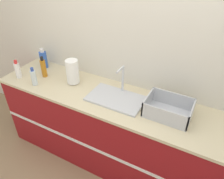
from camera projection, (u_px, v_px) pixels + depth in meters
name	position (u px, v px, depth m)	size (l,w,h in m)	color
ground_plane	(99.00, 177.00, 2.47)	(12.00, 12.00, 0.00)	#937A56
wall_back	(127.00, 50.00, 2.20)	(4.96, 0.06, 2.60)	beige
counter_cabinet	(112.00, 131.00, 2.43)	(2.58, 0.63, 0.92)	maroon
sink	(116.00, 97.00, 2.14)	(0.55, 0.33, 0.31)	silver
paper_towel_roll	(73.00, 72.00, 2.32)	(0.14, 0.14, 0.27)	#4C4C51
dish_rack	(168.00, 110.00, 1.93)	(0.40, 0.29, 0.15)	#B7BABF
bottle_amber	(44.00, 68.00, 2.46)	(0.06, 0.06, 0.25)	#B26B19
bottle_white_spray	(18.00, 70.00, 2.45)	(0.06, 0.06, 0.21)	white
bottle_clear	(34.00, 77.00, 2.32)	(0.06, 0.06, 0.21)	silver
bottle_blue	(44.00, 59.00, 2.64)	(0.09, 0.09, 0.25)	#2D56B7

